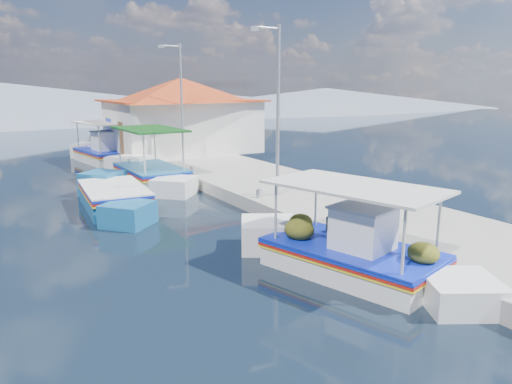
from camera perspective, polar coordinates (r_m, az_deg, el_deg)
ground at (r=14.23m, az=-8.76°, el=-5.98°), size 160.00×160.00×0.00m
quay at (r=21.92m, az=-0.36°, el=1.39°), size 5.00×44.00×0.50m
bollards at (r=20.22m, az=-4.43°, el=1.56°), size 0.20×17.20×0.30m
main_caique at (r=12.03m, az=11.02°, el=-7.21°), size 3.43×7.12×2.43m
caique_green_canopy at (r=22.78m, az=-12.28°, el=1.97°), size 2.41×7.62×2.85m
caique_blue_hull at (r=18.70m, az=-16.42°, el=-0.80°), size 2.41×6.99×1.25m
caique_far at (r=30.02m, az=-17.51°, el=4.28°), size 2.85×7.37×2.60m
harbor_building at (r=29.79m, az=-8.74°, el=9.09°), size 10.49×10.49×4.40m
lamp_post_near at (r=17.38m, az=2.36°, el=10.44°), size 1.21×0.14×6.00m
lamp_post_far at (r=25.40m, az=-8.96°, el=10.95°), size 1.21×0.14×6.00m
mountain_ridge at (r=69.57m, az=-21.45°, el=9.66°), size 171.40×96.00×5.50m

